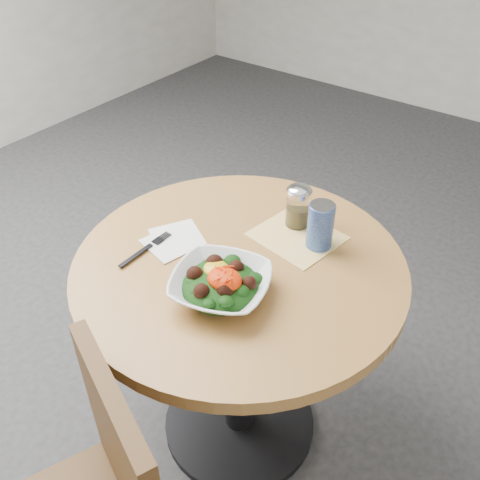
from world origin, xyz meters
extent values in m
plane|color=#2A2A2C|center=(0.00, 0.00, 0.00)|extent=(6.00, 6.00, 0.00)
cylinder|color=black|center=(0.00, 0.00, 0.01)|extent=(0.52, 0.52, 0.03)
cylinder|color=black|center=(0.00, 0.00, 0.35)|extent=(0.10, 0.10, 0.71)
cylinder|color=#C18345|center=(0.00, 0.00, 0.73)|extent=(0.90, 0.90, 0.04)
cube|color=#513316|center=(0.10, -0.54, 0.63)|extent=(0.36, 0.18, 0.45)
cube|color=#EDA50C|center=(0.07, 0.19, 0.75)|extent=(0.26, 0.24, 0.00)
cube|color=white|center=(-0.21, -0.02, 0.75)|extent=(0.18, 0.18, 0.00)
cube|color=white|center=(-0.20, -0.05, 0.75)|extent=(0.16, 0.16, 0.00)
imported|color=white|center=(0.04, -0.13, 0.78)|extent=(0.31, 0.31, 0.06)
ellipsoid|color=black|center=(0.04, -0.13, 0.78)|extent=(0.20, 0.20, 0.07)
ellipsoid|color=gold|center=(0.01, -0.11, 0.81)|extent=(0.06, 0.06, 0.02)
ellipsoid|color=red|center=(0.06, -0.14, 0.81)|extent=(0.09, 0.08, 0.04)
cube|color=black|center=(-0.24, -0.15, 0.76)|extent=(0.01, 0.12, 0.00)
cube|color=black|center=(-0.23, -0.06, 0.76)|extent=(0.02, 0.06, 0.00)
cylinder|color=silver|center=(0.03, 0.24, 0.81)|extent=(0.07, 0.07, 0.10)
cylinder|color=#A68A4D|center=(0.03, 0.24, 0.78)|extent=(0.06, 0.06, 0.06)
cylinder|color=silver|center=(0.03, 0.24, 0.86)|extent=(0.07, 0.07, 0.01)
ellipsoid|color=silver|center=(0.03, 0.24, 0.87)|extent=(0.07, 0.07, 0.03)
cylinder|color=#0D1997|center=(0.14, 0.19, 0.82)|extent=(0.07, 0.07, 0.13)
cylinder|color=silver|center=(0.14, 0.19, 0.89)|extent=(0.07, 0.07, 0.00)
cube|color=silver|center=(0.13, 0.19, 0.89)|extent=(0.02, 0.03, 0.00)
camera|label=1|loc=(0.66, -0.88, 1.67)|focal=40.00mm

